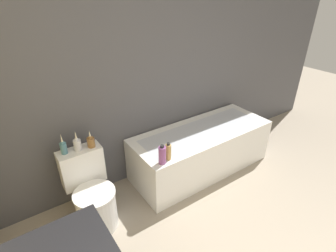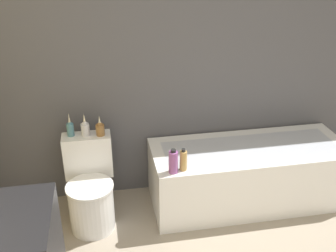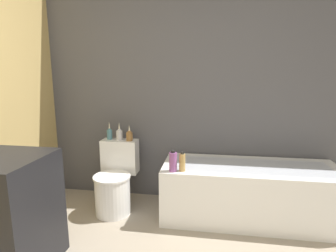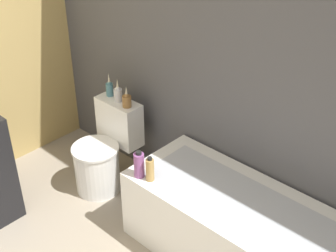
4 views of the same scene
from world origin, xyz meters
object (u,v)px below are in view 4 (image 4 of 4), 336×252
at_px(vase_bronze, 127,100).
at_px(shampoo_bottle_short, 150,170).
at_px(bathtub, 248,238).
at_px(vase_silver, 118,93).
at_px(vase_gold, 109,88).
at_px(toilet, 104,153).
at_px(shampoo_bottle_tall, 139,165).

bearing_deg(vase_bronze, shampoo_bottle_short, -30.96).
bearing_deg(vase_bronze, bathtub, -5.75).
bearing_deg(vase_silver, shampoo_bottle_short, -27.73).
distance_m(vase_gold, vase_bronze, 0.24).
distance_m(vase_gold, shampoo_bottle_short, 0.94).
distance_m(vase_silver, shampoo_bottle_short, 0.83).
xyz_separation_m(toilet, shampoo_bottle_short, (0.72, -0.20, 0.31)).
xyz_separation_m(vase_gold, shampoo_bottle_tall, (0.76, -0.41, -0.15)).
height_order(bathtub, vase_gold, vase_gold).
height_order(toilet, vase_gold, vase_gold).
bearing_deg(bathtub, vase_gold, 173.95).
height_order(vase_bronze, shampoo_bottle_tall, vase_bronze).
bearing_deg(vase_bronze, toilet, -125.14).
height_order(vase_silver, vase_bronze, vase_silver).
distance_m(vase_silver, shampoo_bottle_tall, 0.77).
xyz_separation_m(vase_gold, vase_silver, (0.12, -0.01, -0.00)).
height_order(vase_bronze, shampoo_bottle_short, vase_bronze).
bearing_deg(vase_bronze, vase_gold, 172.38).
height_order(vase_gold, vase_silver, vase_gold).
height_order(vase_gold, shampoo_bottle_short, vase_gold).
bearing_deg(vase_silver, bathtub, -5.95).
relative_size(shampoo_bottle_tall, shampoo_bottle_short, 1.09).
bearing_deg(bathtub, toilet, -178.30).
bearing_deg(shampoo_bottle_short, shampoo_bottle_tall, -166.75).
bearing_deg(shampoo_bottle_short, vase_gold, 154.83).
bearing_deg(vase_bronze, shampoo_bottle_tall, -36.15).
xyz_separation_m(bathtub, vase_gold, (-1.48, 0.16, 0.50)).
distance_m(toilet, vase_gold, 0.52).
height_order(bathtub, shampoo_bottle_short, shampoo_bottle_short).
bearing_deg(shampoo_bottle_tall, toilet, 161.36).
height_order(vase_gold, vase_bronze, vase_gold).
distance_m(bathtub, toilet, 1.36).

